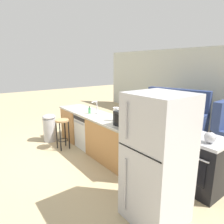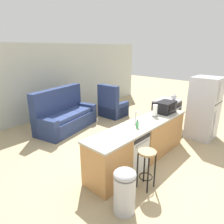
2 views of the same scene
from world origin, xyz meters
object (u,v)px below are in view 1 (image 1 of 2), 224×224
at_px(paper_towel_roll, 116,114).
at_px(soap_bottle, 89,110).
at_px(kettle, 210,137).
at_px(couch, 173,117).
at_px(dishwasher, 90,131).
at_px(microwave, 129,119).
at_px(trash_bin, 50,127).
at_px(refrigerator, 157,160).
at_px(bar_stool, 62,128).
at_px(stove_range, 200,163).

bearing_deg(paper_towel_roll, soap_bottle, -172.53).
xyz_separation_m(kettle, couch, (-2.39, 2.46, -0.59)).
height_order(dishwasher, microwave, microwave).
bearing_deg(dishwasher, paper_towel_roll, 2.37).
bearing_deg(trash_bin, paper_towel_roll, 19.57).
bearing_deg(refrigerator, soap_bottle, 169.07).
height_order(bar_stool, couch, couch).
height_order(stove_range, soap_bottle, soap_bottle).
bearing_deg(paper_towel_roll, stove_range, 17.51).
bearing_deg(dishwasher, kettle, 8.68).
distance_m(soap_bottle, kettle, 2.69).
distance_m(stove_range, paper_towel_roll, 1.79).
relative_size(refrigerator, bar_stool, 2.32).
xyz_separation_m(kettle, bar_stool, (-3.06, -1.02, -0.45)).
bearing_deg(stove_range, bar_stool, -158.43).
relative_size(microwave, soap_bottle, 2.84).
relative_size(trash_bin, couch, 0.34).
bearing_deg(refrigerator, stove_range, 89.99).
bearing_deg(refrigerator, paper_towel_roll, 159.83).
xyz_separation_m(stove_range, refrigerator, (-0.00, -1.10, 0.41)).
bearing_deg(soap_bottle, kettle, 10.61).
relative_size(dishwasher, refrigerator, 0.49).
distance_m(refrigerator, microwave, 1.30).
xyz_separation_m(refrigerator, kettle, (0.17, 0.97, 0.13)).
height_order(stove_range, paper_towel_roll, paper_towel_roll).
xyz_separation_m(dishwasher, kettle, (2.77, 0.42, 0.56)).
distance_m(dishwasher, refrigerator, 2.69).
distance_m(soap_bottle, trash_bin, 1.40).
bearing_deg(paper_towel_roll, microwave, -5.48).
relative_size(dishwasher, paper_towel_roll, 2.98).
height_order(soap_bottle, kettle, kettle).
xyz_separation_m(stove_range, microwave, (-1.17, -0.55, 0.59)).
distance_m(microwave, paper_towel_roll, 0.44).
bearing_deg(soap_bottle, refrigerator, -10.93).
relative_size(refrigerator, kettle, 8.37).
distance_m(refrigerator, kettle, 1.00).
xyz_separation_m(microwave, trash_bin, (-2.43, -0.66, -0.66)).
height_order(paper_towel_roll, kettle, paper_towel_roll).
bearing_deg(couch, kettle, -45.76).
distance_m(paper_towel_roll, trash_bin, 2.21).
bearing_deg(refrigerator, kettle, 80.15).
xyz_separation_m(soap_bottle, trash_bin, (-1.12, -0.59, -0.59)).
bearing_deg(soap_bottle, couch, 85.20).
distance_m(dishwasher, bar_stool, 0.67).
xyz_separation_m(microwave, soap_bottle, (-1.31, -0.07, -0.07)).
relative_size(refrigerator, couch, 0.80).
xyz_separation_m(soap_bottle, couch, (0.25, 2.95, -0.58)).
relative_size(stove_range, kettle, 4.39).
bearing_deg(trash_bin, dishwasher, 33.75).
distance_m(soap_bottle, bar_stool, 0.80).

